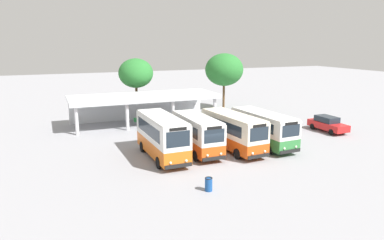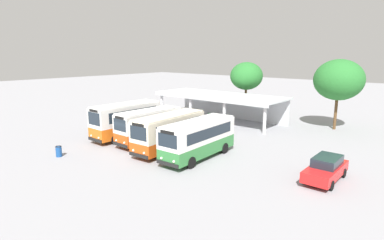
{
  "view_description": "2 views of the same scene",
  "coord_description": "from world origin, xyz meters",
  "px_view_note": "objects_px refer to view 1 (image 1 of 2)",
  "views": [
    {
      "loc": [
        -12.15,
        -24.79,
        9.37
      ],
      "look_at": [
        -0.13,
        4.19,
        2.51
      ],
      "focal_mm": 33.46,
      "sensor_mm": 36.0,
      "label": 1
    },
    {
      "loc": [
        21.75,
        -16.92,
        8.32
      ],
      "look_at": [
        2.18,
        5.66,
        2.08
      ],
      "focal_mm": 29.33,
      "sensor_mm": 36.0,
      "label": 2
    }
  ],
  "objects_px": {
    "waiting_chair_end_by_column": "(136,121)",
    "city_bus_fourth_amber": "(263,128)",
    "parked_car_flank": "(328,124)",
    "litter_bin_apron": "(209,184)",
    "city_bus_nearest_orange": "(162,135)",
    "city_bus_middle_cream": "(233,130)",
    "city_bus_second_in_row": "(197,133)",
    "waiting_chair_second_from_end": "(141,120)",
    "waiting_chair_middle_seat": "(147,120)"
  },
  "relations": [
    {
      "from": "waiting_chair_end_by_column",
      "to": "city_bus_fourth_amber",
      "type": "bearing_deg",
      "value": -55.27
    },
    {
      "from": "parked_car_flank",
      "to": "litter_bin_apron",
      "type": "height_order",
      "value": "parked_car_flank"
    },
    {
      "from": "parked_car_flank",
      "to": "waiting_chair_end_by_column",
      "type": "height_order",
      "value": "parked_car_flank"
    },
    {
      "from": "city_bus_nearest_orange",
      "to": "litter_bin_apron",
      "type": "height_order",
      "value": "city_bus_nearest_orange"
    },
    {
      "from": "city_bus_middle_cream",
      "to": "city_bus_fourth_amber",
      "type": "relative_size",
      "value": 1.0
    },
    {
      "from": "city_bus_nearest_orange",
      "to": "city_bus_second_in_row",
      "type": "bearing_deg",
      "value": 3.7
    },
    {
      "from": "city_bus_second_in_row",
      "to": "parked_car_flank",
      "type": "relative_size",
      "value": 1.53
    },
    {
      "from": "city_bus_second_in_row",
      "to": "waiting_chair_end_by_column",
      "type": "distance_m",
      "value": 12.6
    },
    {
      "from": "city_bus_middle_cream",
      "to": "litter_bin_apron",
      "type": "relative_size",
      "value": 8.59
    },
    {
      "from": "city_bus_second_in_row",
      "to": "parked_car_flank",
      "type": "xyz_separation_m",
      "value": [
        15.91,
        1.61,
        -0.94
      ]
    },
    {
      "from": "city_bus_second_in_row",
      "to": "waiting_chair_second_from_end",
      "type": "relative_size",
      "value": 8.02
    },
    {
      "from": "waiting_chair_middle_seat",
      "to": "waiting_chair_second_from_end",
      "type": "bearing_deg",
      "value": 175.48
    },
    {
      "from": "city_bus_nearest_orange",
      "to": "city_bus_second_in_row",
      "type": "xyz_separation_m",
      "value": [
        3.21,
        0.21,
        -0.16
      ]
    },
    {
      "from": "city_bus_second_in_row",
      "to": "city_bus_fourth_amber",
      "type": "bearing_deg",
      "value": -3.25
    },
    {
      "from": "city_bus_nearest_orange",
      "to": "waiting_chair_middle_seat",
      "type": "bearing_deg",
      "value": 80.31
    },
    {
      "from": "city_bus_middle_cream",
      "to": "litter_bin_apron",
      "type": "height_order",
      "value": "city_bus_middle_cream"
    },
    {
      "from": "city_bus_fourth_amber",
      "to": "city_bus_nearest_orange",
      "type": "bearing_deg",
      "value": 179.06
    },
    {
      "from": "city_bus_fourth_amber",
      "to": "waiting_chair_end_by_column",
      "type": "relative_size",
      "value": 8.97
    },
    {
      "from": "parked_car_flank",
      "to": "waiting_chair_middle_seat",
      "type": "bearing_deg",
      "value": 147.98
    },
    {
      "from": "city_bus_fourth_amber",
      "to": "waiting_chair_second_from_end",
      "type": "height_order",
      "value": "city_bus_fourth_amber"
    },
    {
      "from": "city_bus_nearest_orange",
      "to": "litter_bin_apron",
      "type": "relative_size",
      "value": 8.4
    },
    {
      "from": "city_bus_second_in_row",
      "to": "waiting_chair_middle_seat",
      "type": "relative_size",
      "value": 8.02
    },
    {
      "from": "city_bus_middle_cream",
      "to": "waiting_chair_middle_seat",
      "type": "xyz_separation_m",
      "value": [
        -4.29,
        12.72,
        -1.26
      ]
    },
    {
      "from": "city_bus_middle_cream",
      "to": "parked_car_flank",
      "type": "bearing_deg",
      "value": 9.37
    },
    {
      "from": "parked_car_flank",
      "to": "waiting_chair_middle_seat",
      "type": "height_order",
      "value": "parked_car_flank"
    },
    {
      "from": "city_bus_second_in_row",
      "to": "litter_bin_apron",
      "type": "xyz_separation_m",
      "value": [
        -2.52,
        -7.75,
        -1.31
      ]
    },
    {
      "from": "litter_bin_apron",
      "to": "city_bus_middle_cream",
      "type": "bearing_deg",
      "value": 51.71
    },
    {
      "from": "waiting_chair_middle_seat",
      "to": "city_bus_middle_cream",
      "type": "bearing_deg",
      "value": -71.35
    },
    {
      "from": "litter_bin_apron",
      "to": "city_bus_fourth_amber",
      "type": "bearing_deg",
      "value": 39.55
    },
    {
      "from": "waiting_chair_second_from_end",
      "to": "waiting_chair_middle_seat",
      "type": "relative_size",
      "value": 1.0
    },
    {
      "from": "litter_bin_apron",
      "to": "city_bus_second_in_row",
      "type": "bearing_deg",
      "value": 71.96
    },
    {
      "from": "litter_bin_apron",
      "to": "waiting_chair_middle_seat",
      "type": "bearing_deg",
      "value": 85.88
    },
    {
      "from": "waiting_chair_end_by_column",
      "to": "waiting_chair_middle_seat",
      "type": "bearing_deg",
      "value": -3.27
    },
    {
      "from": "city_bus_nearest_orange",
      "to": "parked_car_flank",
      "type": "xyz_separation_m",
      "value": [
        19.12,
        1.82,
        -1.1
      ]
    },
    {
      "from": "city_bus_middle_cream",
      "to": "waiting_chair_end_by_column",
      "type": "height_order",
      "value": "city_bus_middle_cream"
    },
    {
      "from": "parked_car_flank",
      "to": "waiting_chair_second_from_end",
      "type": "bearing_deg",
      "value": 148.8
    },
    {
      "from": "city_bus_nearest_orange",
      "to": "waiting_chair_middle_seat",
      "type": "xyz_separation_m",
      "value": [
        2.12,
        12.44,
        -1.41
      ]
    },
    {
      "from": "city_bus_nearest_orange",
      "to": "city_bus_second_in_row",
      "type": "distance_m",
      "value": 3.22
    },
    {
      "from": "city_bus_second_in_row",
      "to": "parked_car_flank",
      "type": "distance_m",
      "value": 16.02
    },
    {
      "from": "city_bus_middle_cream",
      "to": "city_bus_nearest_orange",
      "type": "bearing_deg",
      "value": 177.52
    },
    {
      "from": "parked_car_flank",
      "to": "litter_bin_apron",
      "type": "bearing_deg",
      "value": -153.08
    },
    {
      "from": "city_bus_second_in_row",
      "to": "waiting_chair_end_by_column",
      "type": "relative_size",
      "value": 8.02
    },
    {
      "from": "parked_car_flank",
      "to": "waiting_chair_middle_seat",
      "type": "xyz_separation_m",
      "value": [
        -16.99,
        10.63,
        -0.31
      ]
    },
    {
      "from": "parked_car_flank",
      "to": "city_bus_middle_cream",
      "type": "bearing_deg",
      "value": -170.63
    },
    {
      "from": "city_bus_nearest_orange",
      "to": "city_bus_middle_cream",
      "type": "distance_m",
      "value": 6.43
    },
    {
      "from": "city_bus_nearest_orange",
      "to": "litter_bin_apron",
      "type": "xyz_separation_m",
      "value": [
        0.68,
        -7.54,
        -1.48
      ]
    },
    {
      "from": "city_bus_middle_cream",
      "to": "waiting_chair_middle_seat",
      "type": "distance_m",
      "value": 13.49
    },
    {
      "from": "city_bus_second_in_row",
      "to": "waiting_chair_middle_seat",
      "type": "xyz_separation_m",
      "value": [
        -1.08,
        12.24,
        -1.25
      ]
    },
    {
      "from": "city_bus_middle_cream",
      "to": "parked_car_flank",
      "type": "xyz_separation_m",
      "value": [
        12.7,
        2.1,
        -0.96
      ]
    },
    {
      "from": "city_bus_nearest_orange",
      "to": "parked_car_flank",
      "type": "bearing_deg",
      "value": 5.43
    }
  ]
}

